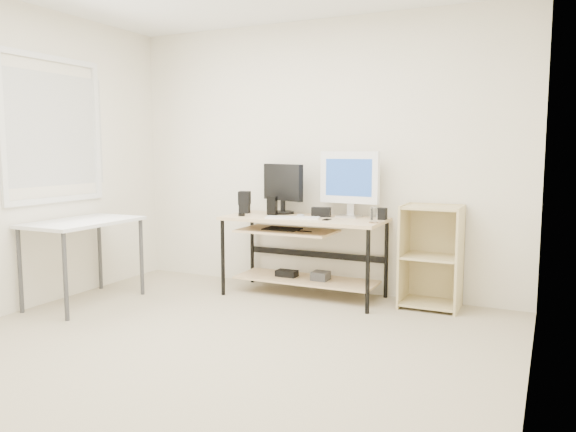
% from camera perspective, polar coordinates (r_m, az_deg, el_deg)
% --- Properties ---
extents(room, '(4.01, 4.01, 2.62)m').
position_cam_1_polar(room, '(3.82, -10.13, 5.80)').
color(room, '#BAAD8F').
rests_on(room, ground).
extents(desk, '(1.50, 0.65, 0.75)m').
position_cam_1_polar(desk, '(5.24, 1.38, -2.40)').
color(desk, beige).
rests_on(desk, ground).
extents(side_table, '(0.60, 1.00, 0.75)m').
position_cam_1_polar(side_table, '(5.30, -20.12, -1.28)').
color(side_table, white).
rests_on(side_table, ground).
extents(shelf_unit, '(0.50, 0.40, 0.90)m').
position_cam_1_polar(shelf_unit, '(5.06, 14.42, -3.94)').
color(shelf_unit, beige).
rests_on(shelf_unit, ground).
extents(black_monitor, '(0.51, 0.26, 0.48)m').
position_cam_1_polar(black_monitor, '(5.46, -0.53, 3.13)').
color(black_monitor, black).
rests_on(black_monitor, desk).
extents(white_imac, '(0.57, 0.18, 0.61)m').
position_cam_1_polar(white_imac, '(5.21, 6.26, 3.72)').
color(white_imac, silver).
rests_on(white_imac, desk).
extents(keyboard, '(0.51, 0.26, 0.02)m').
position_cam_1_polar(keyboard, '(5.10, 0.46, -0.17)').
color(keyboard, white).
rests_on(keyboard, desk).
extents(mouse, '(0.07, 0.11, 0.04)m').
position_cam_1_polar(mouse, '(5.15, 1.27, 0.01)').
color(mouse, '#B8B8BD').
rests_on(mouse, desk).
extents(center_speaker, '(0.19, 0.11, 0.09)m').
position_cam_1_polar(center_speaker, '(5.24, 3.39, 0.41)').
color(center_speaker, black).
rests_on(center_speaker, desk).
extents(speaker_left, '(0.13, 0.13, 0.22)m').
position_cam_1_polar(speaker_left, '(5.54, -4.44, 1.46)').
color(speaker_left, black).
rests_on(speaker_left, desk).
extents(speaker_right, '(0.09, 0.09, 0.10)m').
position_cam_1_polar(speaker_right, '(5.10, 9.49, 0.23)').
color(speaker_right, black).
rests_on(speaker_right, desk).
extents(audio_controller, '(0.09, 0.06, 0.18)m').
position_cam_1_polar(audio_controller, '(5.35, -1.62, 1.04)').
color(audio_controller, black).
rests_on(audio_controller, desk).
extents(volume_puck, '(0.07, 0.07, 0.03)m').
position_cam_1_polar(volume_puck, '(5.31, -4.74, 0.14)').
color(volume_puck, black).
rests_on(volume_puck, desk).
extents(smartphone, '(0.05, 0.10, 0.01)m').
position_cam_1_polar(smartphone, '(5.01, 3.97, -0.37)').
color(smartphone, black).
rests_on(smartphone, desk).
extents(coaster, '(0.09, 0.09, 0.01)m').
position_cam_1_polar(coaster, '(4.86, 8.68, -0.65)').
color(coaster, '#9B7046').
rests_on(coaster, desk).
extents(drinking_glass, '(0.07, 0.07, 0.13)m').
position_cam_1_polar(drinking_glass, '(4.85, 8.70, 0.14)').
color(drinking_glass, white).
rests_on(drinking_glass, coaster).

